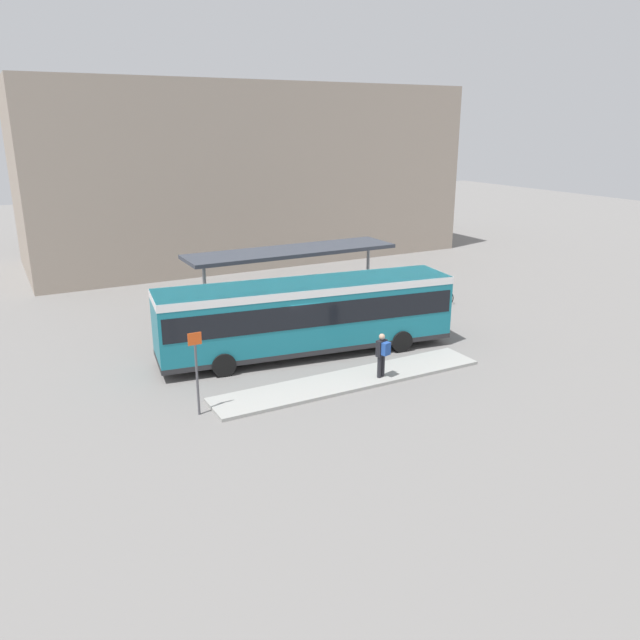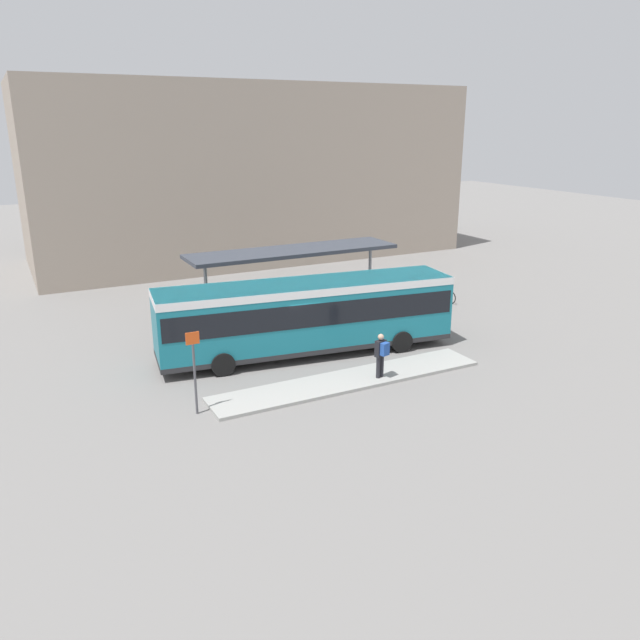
% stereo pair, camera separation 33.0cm
% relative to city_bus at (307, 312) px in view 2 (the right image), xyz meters
% --- Properties ---
extents(ground_plane, '(120.00, 120.00, 0.00)m').
position_rel_city_bus_xyz_m(ground_plane, '(-0.01, 0.00, -1.76)').
color(ground_plane, slate).
extents(curb_island, '(10.54, 1.80, 0.12)m').
position_rel_city_bus_xyz_m(curb_island, '(0.04, -3.36, -1.70)').
color(curb_island, '#9E9E99').
rests_on(curb_island, ground_plane).
extents(city_bus, '(12.21, 4.01, 3.00)m').
position_rel_city_bus_xyz_m(city_bus, '(0.00, 0.00, 0.00)').
color(city_bus, '#197284').
rests_on(city_bus, ground_plane).
extents(pedestrian_waiting, '(0.46, 0.50, 1.67)m').
position_rel_city_bus_xyz_m(pedestrian_waiting, '(1.13, -3.79, -0.68)').
color(pedestrian_waiting, '#232328').
rests_on(pedestrian_waiting, curb_island).
extents(bicycle_white, '(0.48, 1.55, 0.67)m').
position_rel_city_bus_xyz_m(bicycle_white, '(9.96, 3.59, -1.43)').
color(bicycle_white, black).
rests_on(bicycle_white, ground_plane).
extents(bicycle_blue, '(0.48, 1.60, 0.69)m').
position_rel_city_bus_xyz_m(bicycle_blue, '(9.99, 4.34, -1.41)').
color(bicycle_blue, black).
rests_on(bicycle_blue, ground_plane).
extents(bicycle_yellow, '(0.48, 1.80, 0.77)m').
position_rel_city_bus_xyz_m(bicycle_yellow, '(10.10, 5.08, -1.38)').
color(bicycle_yellow, black).
rests_on(bicycle_yellow, ground_plane).
extents(station_shelter, '(10.40, 2.57, 3.22)m').
position_rel_city_bus_xyz_m(station_shelter, '(1.94, 5.44, 1.32)').
color(station_shelter, '#383D47').
rests_on(station_shelter, ground_plane).
extents(potted_planter_near_shelter, '(1.03, 1.03, 1.48)m').
position_rel_city_bus_xyz_m(potted_planter_near_shelter, '(0.93, 3.06, -1.00)').
color(potted_planter_near_shelter, slate).
rests_on(potted_planter_near_shelter, ground_plane).
extents(potted_planter_far_side, '(0.75, 0.75, 1.13)m').
position_rel_city_bus_xyz_m(potted_planter_far_side, '(-2.03, 3.47, -1.18)').
color(potted_planter_far_side, slate).
rests_on(potted_planter_far_side, ground_plane).
extents(platform_sign, '(0.44, 0.08, 2.80)m').
position_rel_city_bus_xyz_m(platform_sign, '(-5.66, -3.35, -0.21)').
color(platform_sign, '#4C4C51').
rests_on(platform_sign, ground_plane).
extents(station_building, '(29.06, 10.78, 11.52)m').
position_rel_city_bus_xyz_m(station_building, '(5.43, 20.31, 3.99)').
color(station_building, gray).
rests_on(station_building, ground_plane).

